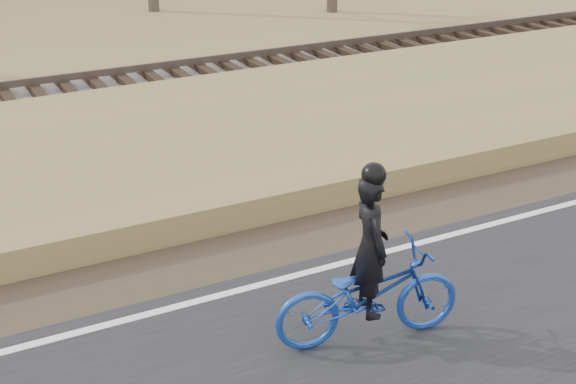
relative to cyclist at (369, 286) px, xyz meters
name	(u,v)px	position (x,y,z in m)	size (l,w,h in m)	color
ground	(36,359)	(-3.33, 1.38, -0.73)	(120.00, 120.00, 0.00)	olive
edge_line	(32,344)	(-3.33, 1.58, -0.66)	(120.00, 0.12, 0.01)	silver
shoulder	(15,305)	(-3.33, 2.58, -0.71)	(120.00, 1.60, 0.04)	#473A2B
cyclist	(369,286)	(0.00, 0.00, 0.00)	(2.21, 1.13, 2.09)	#163C9B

